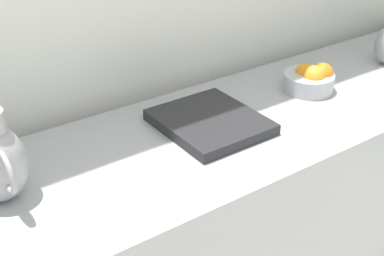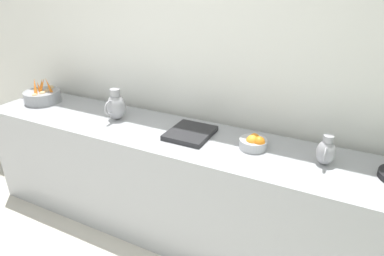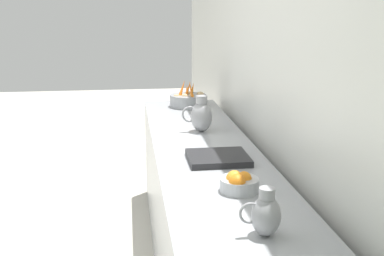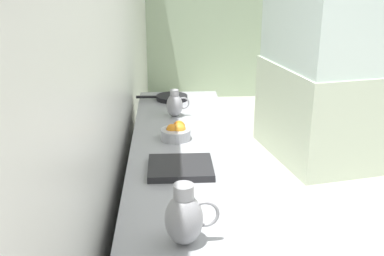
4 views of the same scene
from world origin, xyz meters
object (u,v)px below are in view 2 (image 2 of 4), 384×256
(vegetable_colander, at_px, (42,96))
(metal_pitcher_tall, at_px, (116,106))
(metal_pitcher_short, at_px, (326,151))
(orange_bowl, at_px, (254,143))

(vegetable_colander, xyz_separation_m, metal_pitcher_tall, (0.02, 0.86, 0.05))
(metal_pitcher_short, bearing_deg, vegetable_colander, -90.22)
(vegetable_colander, bearing_deg, orange_bowl, 89.74)
(orange_bowl, relative_size, metal_pitcher_tall, 0.73)
(vegetable_colander, relative_size, metal_pitcher_short, 1.64)
(orange_bowl, bearing_deg, vegetable_colander, -90.26)
(metal_pitcher_tall, bearing_deg, orange_bowl, 90.34)
(vegetable_colander, xyz_separation_m, orange_bowl, (0.01, 2.00, -0.02))
(vegetable_colander, distance_m, metal_pitcher_tall, 0.86)
(orange_bowl, distance_m, metal_pitcher_tall, 1.14)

